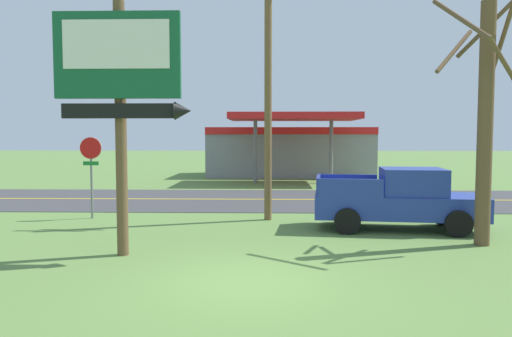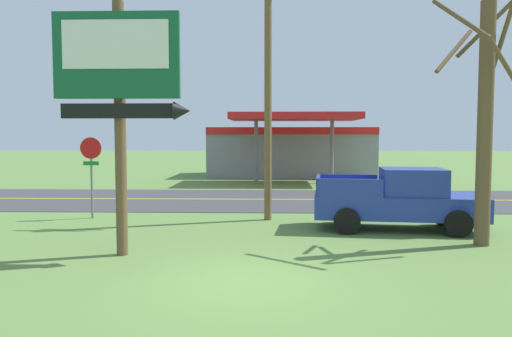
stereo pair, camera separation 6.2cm
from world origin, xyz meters
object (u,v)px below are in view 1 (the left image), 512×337
object	(u,v)px
gas_station	(290,150)
pickup_blue_parked_on_lawn	(400,199)
motel_sign	(121,82)
utility_pole	(268,76)
bare_tree	(485,114)
stop_sign	(91,163)

from	to	relation	value
gas_station	pickup_blue_parked_on_lawn	distance (m)	21.29
motel_sign	utility_pole	xyz separation A→B (m)	(3.55, 5.41, 0.78)
utility_pole	pickup_blue_parked_on_lawn	bearing A→B (deg)	-22.23
bare_tree	motel_sign	bearing A→B (deg)	-170.75
pickup_blue_parked_on_lawn	motel_sign	bearing A→B (deg)	-154.48
motel_sign	utility_pole	bearing A→B (deg)	56.72
motel_sign	gas_station	xyz separation A→B (m)	(5.11, 24.80, -2.35)
utility_pole	pickup_blue_parked_on_lawn	xyz separation A→B (m)	(4.19, -1.71, -4.11)
pickup_blue_parked_on_lawn	utility_pole	bearing A→B (deg)	157.77
motel_sign	pickup_blue_parked_on_lawn	distance (m)	9.20
bare_tree	stop_sign	bearing A→B (deg)	161.92
utility_pole	gas_station	xyz separation A→B (m)	(1.56, 19.39, -3.13)
stop_sign	gas_station	xyz separation A→B (m)	(7.93, 19.28, -0.08)
motel_sign	bare_tree	bearing A→B (deg)	9.25
motel_sign	gas_station	world-z (taller)	motel_sign
stop_sign	pickup_blue_parked_on_lawn	xyz separation A→B (m)	(10.57, -1.82, -1.06)
stop_sign	bare_tree	world-z (taller)	bare_tree
motel_sign	bare_tree	world-z (taller)	bare_tree
stop_sign	utility_pole	distance (m)	7.07
motel_sign	stop_sign	size ratio (longest dim) A/B	2.12
gas_station	bare_tree	bearing A→B (deg)	-79.57
motel_sign	bare_tree	distance (m)	9.54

